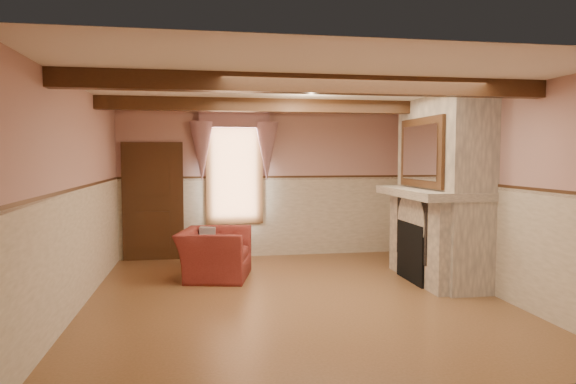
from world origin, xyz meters
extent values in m
cube|color=brown|center=(0.00, 0.00, 0.00)|extent=(5.50, 6.00, 0.01)
cube|color=silver|center=(0.00, 0.00, 2.80)|extent=(5.50, 6.00, 0.01)
cube|color=tan|center=(0.00, 3.00, 1.40)|extent=(5.50, 0.02, 2.80)
cube|color=tan|center=(0.00, -3.00, 1.40)|extent=(5.50, 0.02, 2.80)
cube|color=tan|center=(-2.75, 0.00, 1.40)|extent=(0.02, 6.00, 2.80)
cube|color=tan|center=(2.75, 0.00, 1.40)|extent=(0.02, 6.00, 2.80)
cube|color=black|center=(2.00, 0.60, 0.45)|extent=(0.20, 0.95, 0.90)
imported|color=maroon|center=(-1.03, 1.33, 0.38)|extent=(1.26, 1.37, 0.77)
cylinder|color=brown|center=(-1.09, 1.85, 0.28)|extent=(0.50, 0.50, 0.55)
cube|color=#B7AD8C|center=(-1.12, 1.81, 0.65)|extent=(0.29, 0.35, 0.20)
cube|color=silver|center=(-0.82, 2.70, 0.30)|extent=(0.72, 0.33, 0.60)
imported|color=brown|center=(2.24, 0.58, 1.47)|extent=(0.37, 0.37, 0.09)
cube|color=black|center=(2.24, 1.40, 1.52)|extent=(0.14, 0.24, 0.20)
cylinder|color=#B87B33|center=(2.24, 0.94, 1.56)|extent=(0.11, 0.11, 0.28)
cylinder|color=#B41816|center=(2.24, -0.16, 1.50)|extent=(0.06, 0.06, 0.16)
cylinder|color=gold|center=(2.24, 0.28, 1.48)|extent=(0.06, 0.06, 0.12)
cube|color=gray|center=(2.42, 0.60, 1.40)|extent=(0.85, 2.00, 2.80)
cube|color=gray|center=(2.24, 0.60, 1.36)|extent=(1.05, 2.05, 0.12)
cube|color=silver|center=(2.06, 0.60, 1.97)|extent=(0.06, 1.44, 1.04)
cube|color=black|center=(-2.10, 2.94, 1.05)|extent=(1.10, 0.10, 2.10)
cube|color=white|center=(-0.60, 2.97, 1.65)|extent=(1.06, 0.08, 2.02)
cube|color=gray|center=(-0.60, 2.88, 2.25)|extent=(1.30, 0.14, 1.40)
cube|color=black|center=(0.00, -1.20, 2.70)|extent=(5.50, 0.18, 0.20)
cube|color=black|center=(0.00, 1.20, 2.70)|extent=(5.50, 0.18, 0.20)
camera|label=1|loc=(-1.22, -6.73, 1.92)|focal=32.00mm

